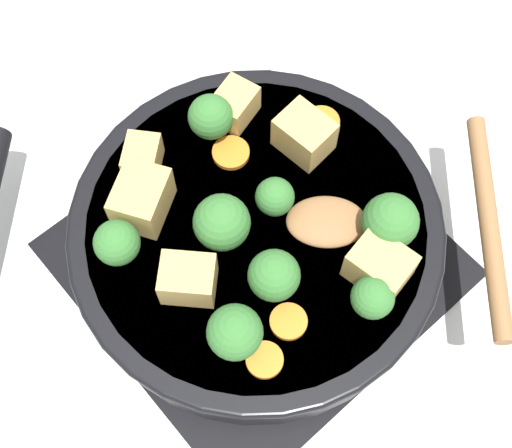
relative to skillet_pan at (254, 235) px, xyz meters
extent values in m
plane|color=silver|center=(0.00, 0.00, -0.06)|extent=(2.40, 2.40, 0.00)
cube|color=black|center=(0.00, 0.00, -0.05)|extent=(0.31, 0.31, 0.01)
torus|color=black|center=(0.00, 0.00, -0.04)|extent=(0.24, 0.24, 0.01)
cube|color=black|center=(0.00, 0.00, -0.04)|extent=(0.01, 0.23, 0.01)
cube|color=black|center=(0.00, 0.00, -0.04)|extent=(0.23, 0.01, 0.01)
cylinder|color=black|center=(0.00, 0.00, 0.00)|extent=(0.32, 0.32, 0.06)
cylinder|color=brown|center=(0.00, 0.00, 0.00)|extent=(0.29, 0.29, 0.05)
torus|color=black|center=(0.00, 0.00, 0.02)|extent=(0.32, 0.32, 0.01)
ellipsoid|color=olive|center=(0.05, -0.04, 0.03)|extent=(0.08, 0.08, 0.01)
cylinder|color=olive|center=(0.15, -0.13, 0.03)|extent=(0.15, 0.16, 0.02)
cube|color=tan|center=(-0.06, 0.07, 0.04)|extent=(0.06, 0.06, 0.04)
cube|color=tan|center=(-0.04, 0.11, 0.04)|extent=(0.05, 0.05, 0.03)
cube|color=tan|center=(-0.08, -0.01, 0.04)|extent=(0.05, 0.06, 0.03)
cube|color=tan|center=(0.05, -0.10, 0.04)|extent=(0.05, 0.05, 0.04)
cube|color=tan|center=(0.06, 0.09, 0.04)|extent=(0.05, 0.04, 0.03)
cube|color=tan|center=(0.08, 0.03, 0.04)|extent=(0.04, 0.05, 0.04)
cylinder|color=#709956|center=(0.03, 0.09, 0.03)|extent=(0.01, 0.01, 0.01)
sphere|color=#387533|center=(0.03, 0.09, 0.05)|extent=(0.04, 0.04, 0.04)
cylinder|color=#709956|center=(0.08, -0.08, 0.03)|extent=(0.01, 0.01, 0.01)
sphere|color=#387533|center=(0.08, -0.08, 0.05)|extent=(0.05, 0.05, 0.05)
cylinder|color=#709956|center=(-0.08, -0.07, 0.03)|extent=(0.01, 0.01, 0.01)
sphere|color=#387533|center=(-0.08, -0.07, 0.05)|extent=(0.04, 0.04, 0.04)
cylinder|color=#709956|center=(0.02, 0.00, 0.03)|extent=(0.01, 0.01, 0.01)
sphere|color=#387533|center=(0.02, 0.00, 0.05)|extent=(0.03, 0.03, 0.03)
cylinder|color=#709956|center=(-0.03, 0.01, 0.03)|extent=(0.01, 0.01, 0.01)
sphere|color=#387533|center=(-0.03, 0.01, 0.05)|extent=(0.05, 0.05, 0.05)
cylinder|color=#709956|center=(-0.03, -0.05, 0.03)|extent=(0.01, 0.01, 0.01)
sphere|color=#387533|center=(-0.03, -0.05, 0.05)|extent=(0.04, 0.04, 0.04)
cylinder|color=#709956|center=(-0.10, 0.05, 0.03)|extent=(0.01, 0.01, 0.01)
sphere|color=#387533|center=(-0.10, 0.05, 0.05)|extent=(0.04, 0.04, 0.04)
cylinder|color=#709956|center=(0.02, -0.12, 0.03)|extent=(0.01, 0.01, 0.01)
sphere|color=#387533|center=(0.02, -0.12, 0.05)|extent=(0.03, 0.03, 0.03)
cylinder|color=orange|center=(0.03, 0.06, 0.03)|extent=(0.03, 0.03, 0.01)
cylinder|color=orange|center=(-0.04, -0.08, 0.03)|extent=(0.03, 0.03, 0.01)
cylinder|color=orange|center=(-0.07, -0.09, 0.03)|extent=(0.03, 0.03, 0.01)
cylinder|color=orange|center=(0.11, 0.03, 0.03)|extent=(0.03, 0.03, 0.01)
camera|label=1|loc=(-0.16, -0.19, 0.57)|focal=50.00mm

